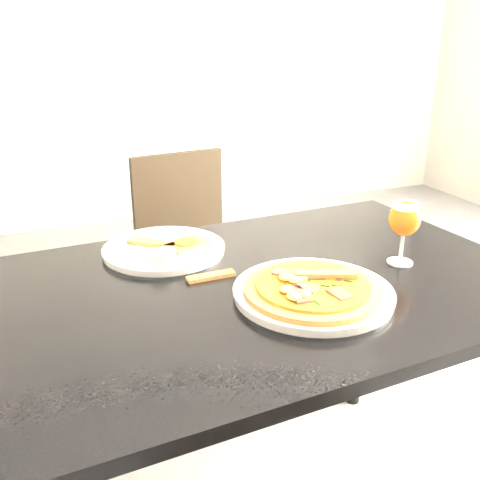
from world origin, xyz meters
name	(u,v)px	position (x,y,z in m)	size (l,w,h in m)	color
dining_table	(271,314)	(-0.32, 0.25, 0.66)	(1.24, 0.87, 0.75)	black
chair_far	(192,255)	(-0.25, 1.10, 0.47)	(0.44, 0.44, 0.85)	black
plate_main	(313,293)	(-0.28, 0.13, 0.76)	(0.33, 0.33, 0.02)	silver
pizza	(313,288)	(-0.28, 0.12, 0.78)	(0.29, 0.29, 0.03)	brown
plate_second	(164,249)	(-0.51, 0.49, 0.76)	(0.30, 0.30, 0.02)	silver
crust_scraps	(175,244)	(-0.48, 0.48, 0.77)	(0.20, 0.15, 0.02)	brown
loose_crust	(211,276)	(-0.45, 0.30, 0.75)	(0.11, 0.03, 0.01)	brown
sauce_cup	(163,259)	(-0.53, 0.40, 0.77)	(0.06, 0.06, 0.04)	silver
beer_glass	(405,219)	(0.01, 0.21, 0.86)	(0.07, 0.07, 0.16)	silver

